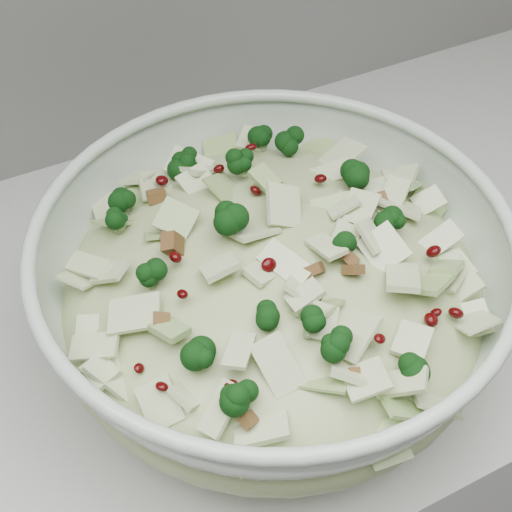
{
  "coord_description": "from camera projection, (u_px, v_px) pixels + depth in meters",
  "views": [
    {
      "loc": [
        -0.09,
        1.24,
        1.48
      ],
      "look_at": [
        0.1,
        1.62,
        1.02
      ],
      "focal_mm": 50.0,
      "sensor_mm": 36.0,
      "label": 1
    }
  ],
  "objects": [
    {
      "name": "mixing_bowl",
      "position": [
        272.0,
        292.0,
        0.64
      ],
      "size": [
        0.44,
        0.44,
        0.16
      ],
      "rotation": [
        0.0,
        0.0,
        -0.08
      ],
      "color": "#B3C5B4",
      "rests_on": "counter"
    },
    {
      "name": "counter",
      "position": [
        171.0,
        503.0,
        1.06
      ],
      "size": [
        3.6,
        0.6,
        0.9
      ],
      "primitive_type": "cube",
      "color": "beige",
      "rests_on": "floor"
    },
    {
      "name": "salad",
      "position": [
        273.0,
        272.0,
        0.62
      ],
      "size": [
        0.44,
        0.44,
        0.17
      ],
      "rotation": [
        0.0,
        0.0,
        -0.17
      ],
      "color": "#A9B67C",
      "rests_on": "mixing_bowl"
    }
  ]
}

